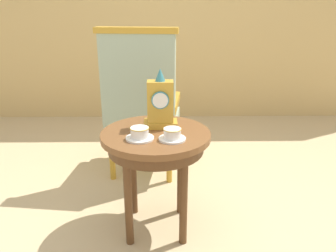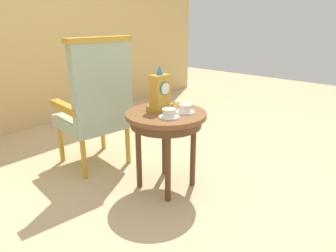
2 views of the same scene
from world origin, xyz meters
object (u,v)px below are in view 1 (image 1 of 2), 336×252
at_px(teacup_left, 140,134).
at_px(teacup_right, 172,135).
at_px(mantel_clock, 160,104).
at_px(armchair, 142,102).
at_px(side_table, 156,146).

distance_m(teacup_left, teacup_right, 0.17).
distance_m(mantel_clock, armchair, 0.64).
bearing_deg(teacup_right, armchair, 104.63).
distance_m(side_table, mantel_clock, 0.23).
bearing_deg(mantel_clock, armchair, 103.62).
relative_size(teacup_left, teacup_right, 1.05).
relative_size(side_table, teacup_right, 4.37).
height_order(teacup_right, armchair, armchair).
xyz_separation_m(side_table, mantel_clock, (0.03, 0.08, 0.22)).
xyz_separation_m(mantel_clock, armchair, (-0.15, 0.60, -0.16)).
xyz_separation_m(teacup_right, mantel_clock, (-0.06, 0.19, 0.11)).
height_order(side_table, mantel_clock, mantel_clock).
bearing_deg(mantel_clock, teacup_right, -72.31).
height_order(side_table, teacup_left, teacup_left).
height_order(teacup_left, armchair, armchair).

